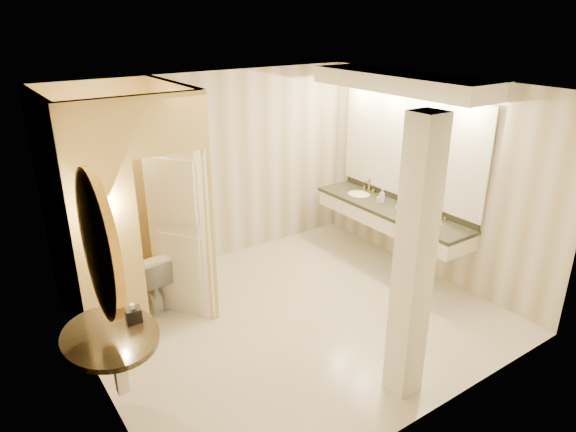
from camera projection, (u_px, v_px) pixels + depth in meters
name	position (u px, v px, depth m)	size (l,w,h in m)	color
floor	(294.00, 317.00, 6.19)	(4.50, 4.50, 0.00)	beige
ceiling	(295.00, 89.00, 5.18)	(4.50, 4.50, 0.00)	white
wall_back	(212.00, 170.00, 7.21)	(4.50, 0.02, 2.70)	beige
wall_front	(438.00, 287.00, 4.16)	(4.50, 0.02, 2.70)	beige
wall_left	(86.00, 266.00, 4.49)	(0.02, 4.00, 2.70)	beige
wall_right	(431.00, 178.00, 6.87)	(0.02, 4.00, 2.70)	beige
toilet_closet	(164.00, 205.00, 5.81)	(1.50, 1.55, 2.70)	#F2D77E
wall_sconce	(103.00, 204.00, 4.85)	(0.14, 0.14, 0.42)	#BC8E3C
vanity	(397.00, 154.00, 6.93)	(0.75, 2.68, 2.09)	white
console_shelf	(105.00, 285.00, 4.19)	(1.00, 1.00, 1.95)	black
pillar	(414.00, 264.00, 4.53)	(0.27, 0.27, 2.70)	white
tissue_box	(133.00, 315.00, 4.52)	(0.13, 0.13, 0.13)	black
toilet	(145.00, 279.00, 6.27)	(0.42, 0.74, 0.76)	white
soap_bottle_a	(379.00, 198.00, 7.32)	(0.06, 0.06, 0.14)	beige
soap_bottle_b	(398.00, 207.00, 7.05)	(0.08, 0.08, 0.10)	silver
soap_bottle_c	(382.00, 196.00, 7.31)	(0.08, 0.08, 0.21)	#C6B28C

